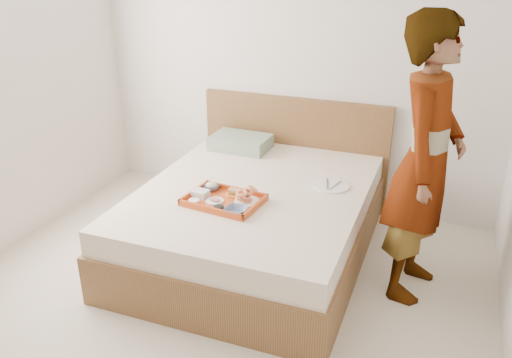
{
  "coord_description": "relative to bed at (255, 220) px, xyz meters",
  "views": [
    {
      "loc": [
        1.27,
        -2.2,
        2.12
      ],
      "look_at": [
        0.08,
        0.9,
        0.65
      ],
      "focal_mm": 36.93,
      "sensor_mm": 36.0,
      "label": 1
    }
  ],
  "objects": [
    {
      "name": "headboard",
      "position": [
        0.0,
        0.97,
        0.21
      ],
      "size": [
        1.65,
        0.06,
        0.95
      ],
      "primitive_type": "cube",
      "color": "brown",
      "rests_on": "ground"
    },
    {
      "name": "pillow",
      "position": [
        -0.4,
        0.71,
        0.32
      ],
      "size": [
        0.49,
        0.34,
        0.12
      ],
      "primitive_type": "cube",
      "rotation": [
        0.0,
        0.0,
        -0.03
      ],
      "color": "gray",
      "rests_on": "bed"
    },
    {
      "name": "navy_bowl_big",
      "position": [
        0.04,
        -0.43,
        0.3
      ],
      "size": [
        0.16,
        0.16,
        0.03
      ],
      "primitive_type": "imported",
      "rotation": [
        0.0,
        0.0,
        -0.12
      ],
      "color": "#1D2D4E",
      "rests_on": "tray"
    },
    {
      "name": "prawn_plate",
      "position": [
        0.05,
        -0.26,
        0.28
      ],
      "size": [
        0.19,
        0.19,
        0.01
      ],
      "primitive_type": "cylinder",
      "rotation": [
        0.0,
        0.0,
        -0.12
      ],
      "color": "white",
      "rests_on": "tray"
    },
    {
      "name": "cheese_round",
      "position": [
        -0.28,
        -0.4,
        0.29
      ],
      "size": [
        0.08,
        0.08,
        0.03
      ],
      "primitive_type": "cylinder",
      "rotation": [
        0.0,
        0.0,
        -0.12
      ],
      "color": "white",
      "rests_on": "tray"
    },
    {
      "name": "ground",
      "position": [
        -0.03,
        -1.0,
        -0.27
      ],
      "size": [
        3.5,
        4.0,
        0.01
      ],
      "primitive_type": "cube",
      "color": "beige",
      "rests_on": "ground"
    },
    {
      "name": "person",
      "position": [
        1.14,
        -0.03,
        0.64
      ],
      "size": [
        0.53,
        0.72,
        1.82
      ],
      "primitive_type": "imported",
      "rotation": [
        0.0,
        0.0,
        1.41
      ],
      "color": "white",
      "rests_on": "ground"
    },
    {
      "name": "salad_bowl",
      "position": [
        -0.26,
        -0.16,
        0.3
      ],
      "size": [
        0.12,
        0.12,
        0.03
      ],
      "primitive_type": "imported",
      "rotation": [
        0.0,
        0.0,
        -0.12
      ],
      "color": "#1D2D4E",
      "rests_on": "tray"
    },
    {
      "name": "meat_plate",
      "position": [
        -0.16,
        -0.33,
        0.28
      ],
      "size": [
        0.14,
        0.14,
        0.01
      ],
      "primitive_type": "cylinder",
      "rotation": [
        0.0,
        0.0,
        -0.12
      ],
      "color": "white",
      "rests_on": "tray"
    },
    {
      "name": "bread_plate",
      "position": [
        -0.08,
        -0.19,
        0.28
      ],
      "size": [
        0.14,
        0.14,
        0.01
      ],
      "primitive_type": "cylinder",
      "rotation": [
        0.0,
        0.0,
        -0.12
      ],
      "color": "orange",
      "rests_on": "tray"
    },
    {
      "name": "plastic_tub",
      "position": [
        -0.29,
        -0.29,
        0.3
      ],
      "size": [
        0.11,
        0.1,
        0.05
      ],
      "primitive_type": "cube",
      "rotation": [
        0.0,
        0.0,
        -0.12
      ],
      "color": "silver",
      "rests_on": "tray"
    },
    {
      "name": "bed",
      "position": [
        0.0,
        0.0,
        0.0
      ],
      "size": [
        1.65,
        2.0,
        0.53
      ],
      "primitive_type": "cube",
      "color": "brown",
      "rests_on": "ground"
    },
    {
      "name": "dinner_plate",
      "position": [
        0.51,
        0.22,
        0.27
      ],
      "size": [
        0.28,
        0.28,
        0.01
      ],
      "primitive_type": "cylinder",
      "rotation": [
        0.0,
        0.0,
        -0.07
      ],
      "color": "white",
      "rests_on": "bed"
    },
    {
      "name": "tray",
      "position": [
        -0.11,
        -0.3,
        0.29
      ],
      "size": [
        0.54,
        0.42,
        0.05
      ],
      "primitive_type": "cube",
      "rotation": [
        0.0,
        0.0,
        -0.12
      ],
      "color": "#CA4F17",
      "rests_on": "bed"
    },
    {
      "name": "sauce_dish",
      "position": [
        -0.08,
        -0.43,
        0.29
      ],
      "size": [
        0.08,
        0.08,
        0.03
      ],
      "primitive_type": "cylinder",
      "rotation": [
        0.0,
        0.0,
        -0.12
      ],
      "color": "black",
      "rests_on": "tray"
    },
    {
      "name": "wall_back",
      "position": [
        -0.03,
        1.0,
        1.04
      ],
      "size": [
        3.5,
        0.01,
        2.6
      ],
      "primitive_type": "cube",
      "color": "silver",
      "rests_on": "ground"
    }
  ]
}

